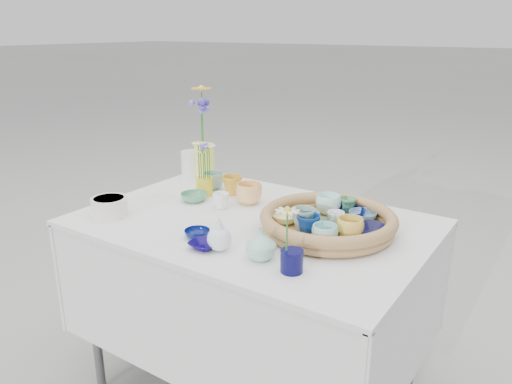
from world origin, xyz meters
The scene contains 32 objects.
wicker_tray centered at (0.28, 0.05, 0.80)m, with size 0.47×0.47×0.08m, color #996A47, non-canonical shape.
tray_ceramic_0 centered at (0.31, 0.18, 0.80)m, with size 0.10×0.10×0.03m, color #020542.
tray_ceramic_1 centered at (0.43, 0.07, 0.80)m, with size 0.12×0.12×0.03m, color black.
tray_ceramic_2 centered at (0.38, 0.01, 0.82)m, with size 0.09×0.09×0.07m, color #FFD456.
tray_ceramic_3 centered at (0.30, 0.00, 0.80)m, with size 0.14×0.14×0.03m, color #417050.
tray_ceramic_4 centered at (0.22, -0.02, 0.82)m, with size 0.09×0.09×0.08m, color #83A98D.
tray_ceramic_5 centered at (0.18, 0.07, 0.80)m, with size 0.11×0.11×0.03m, color #78B69F.
tray_ceramic_6 centered at (0.22, 0.17, 0.82)m, with size 0.09×0.09×0.07m, color #CBFCF0.
tray_ceramic_7 centered at (0.30, 0.07, 0.81)m, with size 0.06×0.06×0.06m, color white.
tray_ceramic_8 centered at (0.35, 0.18, 0.80)m, with size 0.10×0.10×0.03m, color #6CA7D1.
tray_ceramic_9 centered at (0.26, -0.05, 0.82)m, with size 0.08×0.08×0.07m, color navy.
tray_ceramic_10 centered at (0.13, 0.01, 0.80)m, with size 0.10×0.10×0.03m, color #FDEA90.
tray_ceramic_11 centered at (0.33, -0.08, 0.82)m, with size 0.08×0.08×0.07m, color #9EDFDA.
tray_ceramic_12 centered at (0.28, 0.22, 0.81)m, with size 0.06×0.06×0.06m, color #51A76D.
loose_ceramic_0 centered at (-0.24, 0.20, 0.81)m, with size 0.09×0.09×0.08m, color gold.
loose_ceramic_1 centered at (-0.12, 0.14, 0.81)m, with size 0.11×0.11×0.08m, color #FFC16E.
loose_ceramic_2 centered at (-0.32, 0.04, 0.78)m, with size 0.11×0.11×0.03m, color #53986D.
loose_ceramic_3 centered at (-0.18, 0.04, 0.80)m, with size 0.07×0.07×0.06m, color white.
loose_ceramic_4 centered at (-0.07, -0.24, 0.78)m, with size 0.09×0.09×0.03m, color #071259.
loose_ceramic_5 centered at (-0.36, 0.22, 0.80)m, with size 0.09×0.09×0.07m, color #88B8A8.
loose_ceramic_6 centered at (0.01, -0.29, 0.78)m, with size 0.10×0.10×0.02m, color #09004B.
fluted_bowl centered at (-0.48, -0.26, 0.80)m, with size 0.14×0.14×0.07m, color white, non-canonical shape.
bud_vase_paleblue centered at (0.06, -0.27, 0.83)m, with size 0.08×0.08×0.12m, color white, non-canonical shape.
bud_vase_seafoam centered at (0.20, -0.25, 0.82)m, with size 0.10×0.10×0.10m, color #9CD7BC.
bud_vase_cobalt centered at (0.32, -0.27, 0.80)m, with size 0.07×0.07×0.07m, color #07063B.
single_daisy centered at (0.31, -0.28, 0.89)m, with size 0.08×0.08×0.14m, color white, non-canonical shape.
tall_vase_yellow centered at (-0.47, 0.30, 0.85)m, with size 0.09×0.09×0.17m, color #FFFB5B.
gerbera centered at (-0.47, 0.29, 1.06)m, with size 0.10×0.10×0.27m, color #FFA729, non-canonical shape.
hydrangea centered at (-0.48, 0.29, 1.02)m, with size 0.07×0.07×0.24m, color #4333AE, non-canonical shape.
white_pitcher centered at (-0.54, 0.28, 0.83)m, with size 0.14×0.10×0.13m, color white, non-canonical shape.
daisy_cup centered at (-0.34, 0.13, 0.80)m, with size 0.07×0.07×0.08m, color yellow.
daisy_posy centered at (-0.33, 0.12, 0.92)m, with size 0.08×0.08×0.17m, color white, non-canonical shape.
Camera 1 is at (0.97, -1.42, 1.44)m, focal length 35.00 mm.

